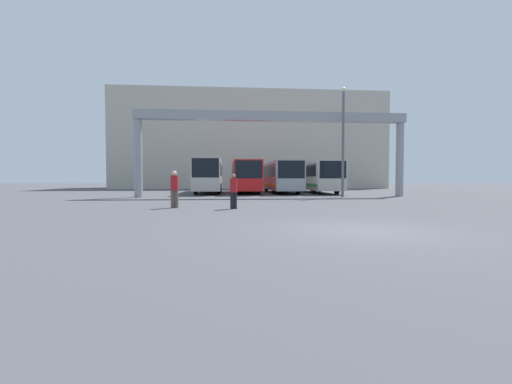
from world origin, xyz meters
name	(u,v)px	position (x,y,z in m)	size (l,w,h in m)	color
ground_plane	(361,231)	(0.00, 0.00, 0.00)	(200.00, 200.00, 0.00)	#47474C
building_backdrop	(250,143)	(0.00, 44.58, 6.98)	(39.46, 12.00, 13.96)	#B7B2A3
overhead_gantry	(273,128)	(0.00, 17.48, 5.35)	(21.08, 0.80, 6.56)	gray
bus_slot_0	(209,174)	(-5.35, 25.39, 1.84)	(2.44, 12.10, 3.20)	beige
bus_slot_1	(245,175)	(-1.78, 24.74, 1.75)	(2.48, 10.81, 3.03)	red
bus_slot_2	(281,175)	(1.78, 24.97, 1.75)	(2.53, 11.28, 3.03)	#999EA5
bus_slot_3	(317,175)	(5.35, 24.52, 1.74)	(2.55, 10.37, 3.02)	beige
pedestrian_near_right	(234,190)	(-3.30, 7.01, 0.87)	(0.34, 0.34, 1.63)	black
pedestrian_near_center	(174,188)	(-6.13, 7.81, 0.95)	(0.37, 0.37, 1.78)	brown
lamp_post	(343,138)	(5.25, 16.60, 4.54)	(0.36, 0.36, 8.34)	#595B60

